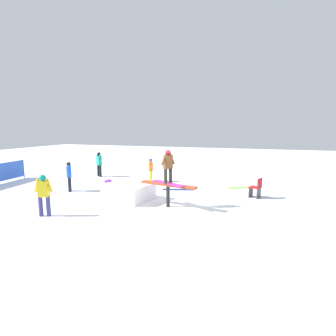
{
  "coord_description": "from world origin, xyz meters",
  "views": [
    {
      "loc": [
        3.14,
        -9.23,
        3.03
      ],
      "look_at": [
        0.0,
        0.0,
        1.52
      ],
      "focal_mm": 28.0,
      "sensor_mm": 36.0,
      "label": 1
    }
  ],
  "objects_px": {
    "rail_feature": "(168,187)",
    "bystander_teal": "(99,163)",
    "loose_snowboard_lime": "(242,188)",
    "main_rider_on_rail": "(168,168)",
    "bystander_yellow": "(44,193)",
    "loose_snowboard_navy": "(178,190)",
    "bystander_orange": "(151,169)",
    "backpack_on_snow": "(108,183)",
    "bystander_blue": "(69,175)",
    "folding_chair": "(256,189)"
  },
  "relations": [
    {
      "from": "bystander_yellow",
      "to": "backpack_on_snow",
      "type": "bearing_deg",
      "value": -105.58
    },
    {
      "from": "bystander_yellow",
      "to": "loose_snowboard_lime",
      "type": "distance_m",
      "value": 9.11
    },
    {
      "from": "loose_snowboard_navy",
      "to": "loose_snowboard_lime",
      "type": "height_order",
      "value": "same"
    },
    {
      "from": "rail_feature",
      "to": "backpack_on_snow",
      "type": "distance_m",
      "value": 4.74
    },
    {
      "from": "bystander_orange",
      "to": "backpack_on_snow",
      "type": "height_order",
      "value": "bystander_orange"
    },
    {
      "from": "loose_snowboard_lime",
      "to": "loose_snowboard_navy",
      "type": "bearing_deg",
      "value": 174.97
    },
    {
      "from": "bystander_yellow",
      "to": "bystander_blue",
      "type": "bearing_deg",
      "value": -84.3
    },
    {
      "from": "bystander_orange",
      "to": "bystander_blue",
      "type": "distance_m",
      "value": 4.37
    },
    {
      "from": "bystander_yellow",
      "to": "rail_feature",
      "type": "bearing_deg",
      "value": -167.6
    },
    {
      "from": "folding_chair",
      "to": "loose_snowboard_lime",
      "type": "bearing_deg",
      "value": -136.36
    },
    {
      "from": "bystander_yellow",
      "to": "folding_chair",
      "type": "height_order",
      "value": "bystander_yellow"
    },
    {
      "from": "rail_feature",
      "to": "bystander_blue",
      "type": "xyz_separation_m",
      "value": [
        -5.26,
        0.85,
        0.03
      ]
    },
    {
      "from": "bystander_blue",
      "to": "loose_snowboard_navy",
      "type": "relative_size",
      "value": 0.93
    },
    {
      "from": "folding_chair",
      "to": "backpack_on_snow",
      "type": "distance_m",
      "value": 7.28
    },
    {
      "from": "bystander_blue",
      "to": "main_rider_on_rail",
      "type": "bearing_deg",
      "value": 45.28
    },
    {
      "from": "main_rider_on_rail",
      "to": "loose_snowboard_navy",
      "type": "relative_size",
      "value": 0.97
    },
    {
      "from": "bystander_blue",
      "to": "folding_chair",
      "type": "bearing_deg",
      "value": 65.23
    },
    {
      "from": "loose_snowboard_lime",
      "to": "bystander_yellow",
      "type": "bearing_deg",
      "value": -164.24
    },
    {
      "from": "rail_feature",
      "to": "bystander_yellow",
      "type": "distance_m",
      "value": 4.38
    },
    {
      "from": "folding_chair",
      "to": "bystander_orange",
      "type": "bearing_deg",
      "value": -84.11
    },
    {
      "from": "bystander_teal",
      "to": "loose_snowboard_lime",
      "type": "relative_size",
      "value": 1.0
    },
    {
      "from": "rail_feature",
      "to": "main_rider_on_rail",
      "type": "xyz_separation_m",
      "value": [
        0.0,
        0.0,
        0.77
      ]
    },
    {
      "from": "bystander_orange",
      "to": "loose_snowboard_navy",
      "type": "relative_size",
      "value": 0.86
    },
    {
      "from": "rail_feature",
      "to": "loose_snowboard_lime",
      "type": "distance_m",
      "value": 4.99
    },
    {
      "from": "bystander_orange",
      "to": "folding_chair",
      "type": "bearing_deg",
      "value": 36.58
    },
    {
      "from": "bystander_yellow",
      "to": "bystander_teal",
      "type": "xyz_separation_m",
      "value": [
        -2.4,
        6.97,
        0.04
      ]
    },
    {
      "from": "main_rider_on_rail",
      "to": "bystander_yellow",
      "type": "height_order",
      "value": "main_rider_on_rail"
    },
    {
      "from": "loose_snowboard_navy",
      "to": "backpack_on_snow",
      "type": "height_order",
      "value": "backpack_on_snow"
    },
    {
      "from": "loose_snowboard_lime",
      "to": "bystander_orange",
      "type": "bearing_deg",
      "value": 149.3
    },
    {
      "from": "rail_feature",
      "to": "bystander_teal",
      "type": "xyz_separation_m",
      "value": [
        -6.08,
        4.6,
        0.09
      ]
    },
    {
      "from": "bystander_teal",
      "to": "main_rider_on_rail",
      "type": "bearing_deg",
      "value": 172.47
    },
    {
      "from": "rail_feature",
      "to": "bystander_teal",
      "type": "bearing_deg",
      "value": 155.71
    },
    {
      "from": "bystander_yellow",
      "to": "backpack_on_snow",
      "type": "relative_size",
      "value": 4.27
    },
    {
      "from": "rail_feature",
      "to": "folding_chair",
      "type": "bearing_deg",
      "value": 50.43
    },
    {
      "from": "bystander_teal",
      "to": "loose_snowboard_lime",
      "type": "height_order",
      "value": "bystander_teal"
    },
    {
      "from": "bystander_orange",
      "to": "backpack_on_snow",
      "type": "distance_m",
      "value": 2.53
    },
    {
      "from": "main_rider_on_rail",
      "to": "bystander_blue",
      "type": "relative_size",
      "value": 1.04
    },
    {
      "from": "loose_snowboard_navy",
      "to": "folding_chair",
      "type": "bearing_deg",
      "value": -22.42
    },
    {
      "from": "loose_snowboard_navy",
      "to": "bystander_yellow",
      "type": "bearing_deg",
      "value": -139.2
    },
    {
      "from": "main_rider_on_rail",
      "to": "bystander_teal",
      "type": "height_order",
      "value": "main_rider_on_rail"
    },
    {
      "from": "backpack_on_snow",
      "to": "bystander_orange",
      "type": "bearing_deg",
      "value": 148.27
    },
    {
      "from": "bystander_blue",
      "to": "loose_snowboard_navy",
      "type": "height_order",
      "value": "bystander_blue"
    },
    {
      "from": "bystander_yellow",
      "to": "loose_snowboard_navy",
      "type": "height_order",
      "value": "bystander_yellow"
    },
    {
      "from": "rail_feature",
      "to": "bystander_teal",
      "type": "height_order",
      "value": "bystander_teal"
    },
    {
      "from": "main_rider_on_rail",
      "to": "loose_snowboard_navy",
      "type": "height_order",
      "value": "main_rider_on_rail"
    },
    {
      "from": "bystander_yellow",
      "to": "backpack_on_snow",
      "type": "height_order",
      "value": "bystander_yellow"
    },
    {
      "from": "rail_feature",
      "to": "loose_snowboard_lime",
      "type": "height_order",
      "value": "rail_feature"
    },
    {
      "from": "main_rider_on_rail",
      "to": "bystander_orange",
      "type": "relative_size",
      "value": 1.12
    },
    {
      "from": "main_rider_on_rail",
      "to": "bystander_teal",
      "type": "bearing_deg",
      "value": 172.77
    },
    {
      "from": "bystander_blue",
      "to": "rail_feature",
      "type": "bearing_deg",
      "value": 45.28
    }
  ]
}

